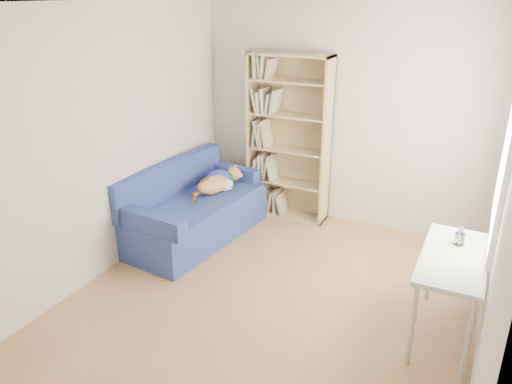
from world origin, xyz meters
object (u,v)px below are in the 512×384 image
Objects in this scene: bookshelf at (288,145)px; desk at (453,265)px; sofa at (194,210)px; pen_cup at (460,238)px.

bookshelf is 1.88× the size of desk.
bookshelf is 2.69m from desk.
desk is at bearing -6.60° from sofa.
bookshelf reaches higher than desk.
sofa is 1.73× the size of desk.
desk is (2.83, -0.63, 0.33)m from sofa.
pen_cup is at bearing 87.34° from desk.
pen_cup is at bearing -34.40° from bookshelf.
desk is 6.54× the size of pen_cup.
bookshelf reaches higher than sofa.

